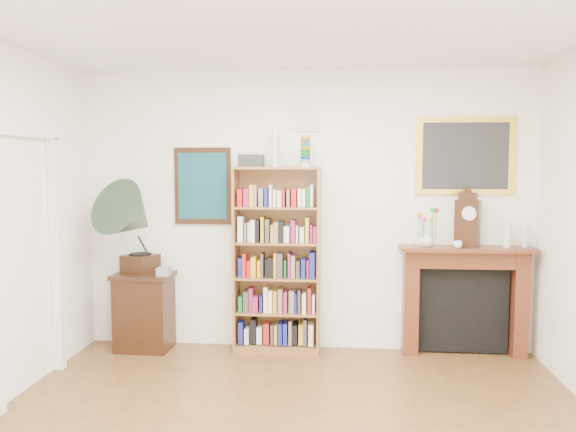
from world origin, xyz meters
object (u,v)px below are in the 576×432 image
at_px(cd_stack, 164,272).
at_px(mantel_clock, 467,221).
at_px(bookshelf, 277,249).
at_px(bottle_left, 507,235).
at_px(fireplace, 464,291).
at_px(flower_vase, 427,240).
at_px(teacup, 458,245).
at_px(bottle_right, 525,237).
at_px(gramophone, 133,221).
at_px(side_cabinet, 144,311).

bearing_deg(cd_stack, mantel_clock, 3.92).
relative_size(bookshelf, bottle_left, 8.85).
xyz_separation_m(fireplace, flower_vase, (-0.38, -0.07, 0.52)).
xyz_separation_m(flower_vase, bottle_left, (0.74, -0.00, 0.05)).
xyz_separation_m(bookshelf, fireplace, (1.84, 0.08, -0.40)).
distance_m(teacup, bottle_right, 0.67).
height_order(bookshelf, gramophone, bookshelf).
distance_m(side_cabinet, flower_vase, 2.90).
bearing_deg(cd_stack, teacup, 2.00).
distance_m(cd_stack, flower_vase, 2.58).
bearing_deg(fireplace, flower_vase, -170.95).
bearing_deg(bookshelf, fireplace, 3.00).
distance_m(gramophone, teacup, 3.14).
relative_size(cd_stack, teacup, 1.42).
relative_size(teacup, bottle_right, 0.42).
xyz_separation_m(gramophone, bottle_left, (3.60, 0.16, -0.12)).
height_order(gramophone, bottle_left, gramophone).
xyz_separation_m(mantel_clock, teacup, (-0.11, -0.10, -0.22)).
bearing_deg(bottle_left, teacup, -172.18).
distance_m(bookshelf, teacup, 1.73).
relative_size(fireplace, flower_vase, 9.26).
height_order(bookshelf, cd_stack, bookshelf).
relative_size(teacup, bottle_left, 0.35).
height_order(cd_stack, flower_vase, flower_vase).
xyz_separation_m(side_cabinet, bottle_left, (3.55, 0.06, 0.81)).
distance_m(bookshelf, bottle_left, 2.21).
xyz_separation_m(bookshelf, bottle_right, (2.38, 0.06, 0.15)).
relative_size(gramophone, flower_vase, 6.89).
xyz_separation_m(side_cabinet, teacup, (3.08, -0.00, 0.72)).
bearing_deg(cd_stack, bottle_left, 2.83).
xyz_separation_m(bottle_left, bottle_right, (0.18, 0.06, -0.02)).
relative_size(bookshelf, side_cabinet, 2.73).
xyz_separation_m(bookshelf, teacup, (1.73, -0.06, 0.08)).
bearing_deg(gramophone, side_cabinet, 83.50).
height_order(side_cabinet, gramophone, gramophone).
xyz_separation_m(gramophone, mantel_clock, (3.24, 0.20, 0.01)).
relative_size(mantel_clock, teacup, 6.17).
distance_m(bookshelf, side_cabinet, 1.49).
height_order(flower_vase, bottle_left, bottle_left).
xyz_separation_m(side_cabinet, gramophone, (-0.05, -0.10, 0.93)).
bearing_deg(side_cabinet, bottle_right, 3.65).
height_order(bookshelf, bottle_right, bookshelf).
relative_size(bookshelf, cd_stack, 17.71).
xyz_separation_m(fireplace, teacup, (-0.10, -0.13, 0.48)).
bearing_deg(flower_vase, cd_stack, -176.28).
xyz_separation_m(gramophone, cd_stack, (0.30, -0.00, -0.50)).
distance_m(gramophone, mantel_clock, 3.24).
relative_size(mantel_clock, bottle_left, 2.17).
distance_m(cd_stack, bottle_left, 3.33).
bearing_deg(flower_vase, teacup, -13.71).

